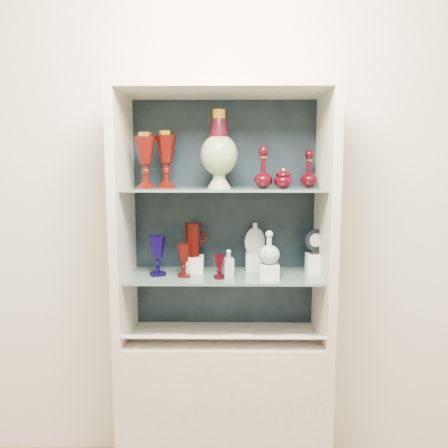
{
  "coord_description": "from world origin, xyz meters",
  "views": [
    {
      "loc": [
        0.02,
        -0.52,
        1.57
      ],
      "look_at": [
        0.0,
        1.53,
        1.3
      ],
      "focal_mm": 35.0,
      "sensor_mm": 36.0,
      "label": 1
    }
  ],
  "objects_px": {
    "ruby_pitcher": "(193,240)",
    "clear_round_decanter": "(269,248)",
    "ruby_decanter_a": "(263,165)",
    "ruby_goblet_small": "(219,267)",
    "lidded_bowl": "(283,178)",
    "ruby_decanter_b": "(309,167)",
    "clear_square_bottle": "(229,263)",
    "cobalt_goblet": "(158,256)",
    "pedestal_lamp_right": "(166,159)",
    "flat_flask": "(255,237)",
    "cameo_medallion": "(315,241)",
    "ruby_goblet_tall": "(184,260)",
    "pedestal_lamp_left": "(145,161)",
    "enamel_urn": "(219,149)"
  },
  "relations": [
    {
      "from": "ruby_pitcher",
      "to": "clear_round_decanter",
      "type": "relative_size",
      "value": 1.11
    },
    {
      "from": "ruby_decanter_a",
      "to": "ruby_goblet_small",
      "type": "relative_size",
      "value": 1.98
    },
    {
      "from": "ruby_decanter_a",
      "to": "lidded_bowl",
      "type": "height_order",
      "value": "ruby_decanter_a"
    },
    {
      "from": "ruby_decanter_b",
      "to": "clear_square_bottle",
      "type": "xyz_separation_m",
      "value": [
        -0.39,
        -0.09,
        -0.45
      ]
    },
    {
      "from": "ruby_decanter_a",
      "to": "cobalt_goblet",
      "type": "height_order",
      "value": "ruby_decanter_a"
    },
    {
      "from": "cobalt_goblet",
      "to": "ruby_pitcher",
      "type": "xyz_separation_m",
      "value": [
        0.17,
        0.07,
        0.07
      ]
    },
    {
      "from": "ruby_decanter_a",
      "to": "pedestal_lamp_right",
      "type": "bearing_deg",
      "value": 169.12
    },
    {
      "from": "flat_flask",
      "to": "cameo_medallion",
      "type": "relative_size",
      "value": 1.25
    },
    {
      "from": "ruby_goblet_tall",
      "to": "clear_square_bottle",
      "type": "bearing_deg",
      "value": 0.73
    },
    {
      "from": "pedestal_lamp_right",
      "to": "ruby_goblet_tall",
      "type": "bearing_deg",
      "value": -39.92
    },
    {
      "from": "pedestal_lamp_left",
      "to": "cobalt_goblet",
      "type": "distance_m",
      "value": 0.45
    },
    {
      "from": "pedestal_lamp_right",
      "to": "clear_round_decanter",
      "type": "bearing_deg",
      "value": -12.3
    },
    {
      "from": "clear_square_bottle",
      "to": "pedestal_lamp_right",
      "type": "bearing_deg",
      "value": 166.91
    },
    {
      "from": "clear_round_decanter",
      "to": "ruby_decanter_a",
      "type": "bearing_deg",
      "value": 148.17
    },
    {
      "from": "ruby_decanter_b",
      "to": "cobalt_goblet",
      "type": "distance_m",
      "value": 0.84
    },
    {
      "from": "cobalt_goblet",
      "to": "clear_round_decanter",
      "type": "height_order",
      "value": "clear_round_decanter"
    },
    {
      "from": "pedestal_lamp_left",
      "to": "ruby_decanter_b",
      "type": "xyz_separation_m",
      "value": [
        0.77,
        0.08,
        -0.03
      ]
    },
    {
      "from": "ruby_decanter_b",
      "to": "clear_round_decanter",
      "type": "distance_m",
      "value": 0.44
    },
    {
      "from": "ruby_goblet_tall",
      "to": "ruby_pitcher",
      "type": "height_order",
      "value": "ruby_pitcher"
    },
    {
      "from": "pedestal_lamp_right",
      "to": "ruby_pitcher",
      "type": "bearing_deg",
      "value": 9.24
    },
    {
      "from": "lidded_bowl",
      "to": "cobalt_goblet",
      "type": "distance_m",
      "value": 0.7
    },
    {
      "from": "cobalt_goblet",
      "to": "clear_square_bottle",
      "type": "distance_m",
      "value": 0.34
    },
    {
      "from": "pedestal_lamp_left",
      "to": "pedestal_lamp_right",
      "type": "height_order",
      "value": "pedestal_lamp_right"
    },
    {
      "from": "ruby_decanter_a",
      "to": "clear_square_bottle",
      "type": "distance_m",
      "value": 0.49
    },
    {
      "from": "ruby_decanter_b",
      "to": "ruby_pitcher",
      "type": "height_order",
      "value": "ruby_decanter_b"
    },
    {
      "from": "enamel_urn",
      "to": "cobalt_goblet",
      "type": "distance_m",
      "value": 0.58
    },
    {
      "from": "ruby_decanter_a",
      "to": "flat_flask",
      "type": "relative_size",
      "value": 1.4
    },
    {
      "from": "lidded_bowl",
      "to": "ruby_goblet_tall",
      "type": "bearing_deg",
      "value": 177.23
    },
    {
      "from": "ruby_pitcher",
      "to": "cameo_medallion",
      "type": "xyz_separation_m",
      "value": [
        0.59,
        -0.04,
        -0.0
      ]
    },
    {
      "from": "enamel_urn",
      "to": "ruby_pitcher",
      "type": "height_order",
      "value": "enamel_urn"
    },
    {
      "from": "ruby_goblet_tall",
      "to": "ruby_decanter_a",
      "type": "bearing_deg",
      "value": -2.43
    },
    {
      "from": "ruby_decanter_a",
      "to": "cobalt_goblet",
      "type": "distance_m",
      "value": 0.66
    },
    {
      "from": "enamel_urn",
      "to": "pedestal_lamp_left",
      "type": "bearing_deg",
      "value": -177.1
    },
    {
      "from": "cobalt_goblet",
      "to": "cameo_medallion",
      "type": "height_order",
      "value": "cameo_medallion"
    },
    {
      "from": "ruby_goblet_small",
      "to": "ruby_decanter_a",
      "type": "bearing_deg",
      "value": 4.92
    },
    {
      "from": "enamel_urn",
      "to": "lidded_bowl",
      "type": "relative_size",
      "value": 3.68
    },
    {
      "from": "cameo_medallion",
      "to": "lidded_bowl",
      "type": "bearing_deg",
      "value": -173.19
    },
    {
      "from": "pedestal_lamp_right",
      "to": "ruby_decanter_b",
      "type": "relative_size",
      "value": 1.39
    },
    {
      "from": "clear_round_decanter",
      "to": "cameo_medallion",
      "type": "relative_size",
      "value": 1.19
    },
    {
      "from": "ruby_goblet_tall",
      "to": "clear_round_decanter",
      "type": "bearing_deg",
      "value": -4.84
    },
    {
      "from": "ruby_pitcher",
      "to": "clear_square_bottle",
      "type": "height_order",
      "value": "ruby_pitcher"
    },
    {
      "from": "ruby_goblet_tall",
      "to": "pedestal_lamp_left",
      "type": "bearing_deg",
      "value": 175.28
    },
    {
      "from": "ruby_goblet_small",
      "to": "clear_round_decanter",
      "type": "relative_size",
      "value": 0.74
    },
    {
      "from": "flat_flask",
      "to": "clear_square_bottle",
      "type": "bearing_deg",
      "value": -158.68
    },
    {
      "from": "clear_square_bottle",
      "to": "cameo_medallion",
      "type": "height_order",
      "value": "cameo_medallion"
    },
    {
      "from": "ruby_decanter_b",
      "to": "lidded_bowl",
      "type": "xyz_separation_m",
      "value": [
        -0.14,
        -0.12,
        -0.05
      ]
    },
    {
      "from": "ruby_decanter_b",
      "to": "cameo_medallion",
      "type": "xyz_separation_m",
      "value": [
        0.03,
        -0.04,
        -0.35
      ]
    },
    {
      "from": "ruby_goblet_tall",
      "to": "ruby_goblet_small",
      "type": "distance_m",
      "value": 0.17
    },
    {
      "from": "flat_flask",
      "to": "clear_round_decanter",
      "type": "distance_m",
      "value": 0.18
    },
    {
      "from": "ruby_pitcher",
      "to": "clear_square_bottle",
      "type": "xyz_separation_m",
      "value": [
        0.17,
        -0.09,
        -0.1
      ]
    }
  ]
}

